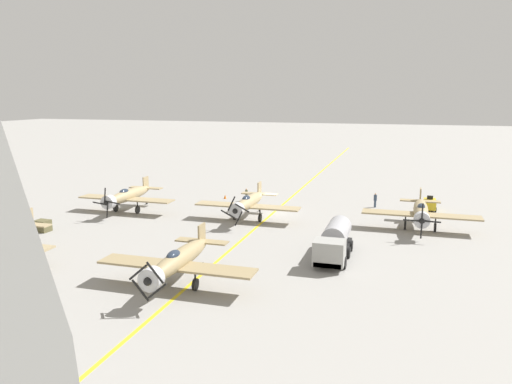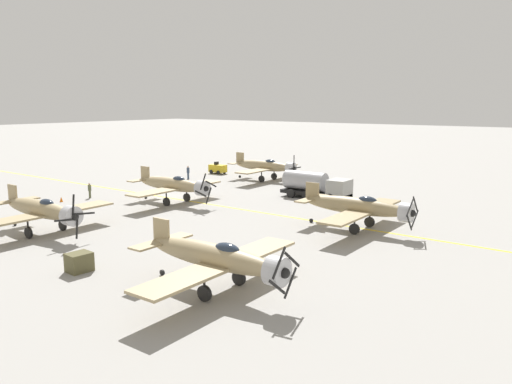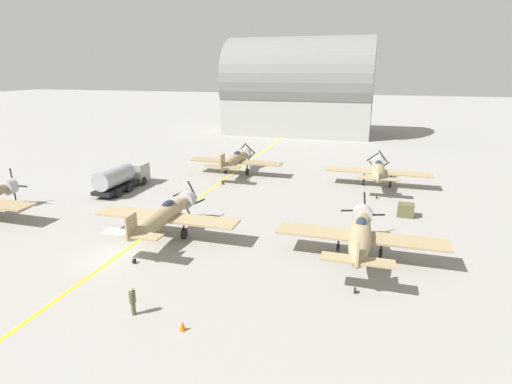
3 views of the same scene
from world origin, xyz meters
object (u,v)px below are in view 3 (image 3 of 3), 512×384
airplane_far_center (235,160)px  traffic_cone (182,326)px  airplane_far_right (378,170)px  hangar (300,91)px  ground_crew_inspecting (133,300)px  airplane_mid_center (164,215)px  airplane_mid_right (360,234)px  supply_crate_by_tanker (406,210)px  fuel_tanker (122,177)px

airplane_far_center → traffic_cone: airplane_far_center is taller
airplane_far_right → hangar: bearing=104.1°
ground_crew_inspecting → hangar: 69.20m
airplane_mid_center → ground_crew_inspecting: airplane_mid_center is taller
airplane_far_center → airplane_mid_right: (16.42, -20.28, 0.00)m
ground_crew_inspecting → supply_crate_by_tanker: size_ratio=1.16×
hangar → supply_crate_by_tanker: bearing=-68.3°
fuel_tanker → traffic_cone: 27.92m
airplane_far_right → ground_crew_inspecting: airplane_far_right is taller
airplane_far_right → airplane_mid_center: 26.07m
airplane_mid_center → traffic_cone: airplane_mid_center is taller
airplane_far_right → traffic_cone: bearing=-116.6°
airplane_mid_center → supply_crate_by_tanker: (19.05, 10.87, -1.40)m
airplane_mid_right → fuel_tanker: (-26.55, 10.39, -0.50)m
airplane_far_right → airplane_far_center: size_ratio=1.00×
airplane_mid_right → fuel_tanker: airplane_mid_right is taller
hangar → airplane_mid_right: bearing=-75.4°
airplane_far_center → airplane_mid_right: size_ratio=1.00×
traffic_cone → airplane_far_right: bearing=72.4°
airplane_far_right → ground_crew_inspecting: (-13.00, -30.22, -1.09)m
airplane_mid_center → supply_crate_by_tanker: 21.98m
airplane_far_center → ground_crew_inspecting: 31.03m
airplane_mid_center → fuel_tanker: bearing=121.8°
fuel_tanker → ground_crew_inspecting: bearing=-54.6°
airplane_far_center → supply_crate_by_tanker: size_ratio=8.23×
hangar → airplane_mid_center: bearing=-90.0°
airplane_far_center → fuel_tanker: size_ratio=1.50×
airplane_mid_center → ground_crew_inspecting: (3.44, -9.99, -1.09)m
airplane_far_right → ground_crew_inspecting: size_ratio=7.09×
airplane_mid_center → hangar: size_ratio=0.40×
supply_crate_by_tanker → hangar: size_ratio=0.05×
airplane_far_center → supply_crate_by_tanker: bearing=-36.7°
airplane_far_right → hangar: hangar is taller
airplane_far_right → traffic_cone: airplane_far_right is taller
airplane_far_center → hangar: size_ratio=0.40×
fuel_tanker → ground_crew_inspecting: (14.74, -20.77, -0.59)m
airplane_mid_right → airplane_mid_center: bearing=172.6°
airplane_far_center → airplane_mid_center: (1.17, -20.68, 0.00)m
fuel_tanker → airplane_far_center: bearing=44.3°
airplane_mid_center → fuel_tanker: airplane_mid_center is taller
fuel_tanker → ground_crew_inspecting: 25.48m
traffic_cone → airplane_mid_right: bearing=51.9°
airplane_far_center → traffic_cone: size_ratio=21.82×
airplane_far_center → hangar: (1.22, 38.00, 6.73)m
airplane_mid_center → fuel_tanker: 15.63m
airplane_far_center → hangar: bearing=77.3°
supply_crate_by_tanker → hangar: (-19.01, 47.82, 8.13)m
airplane_mid_right → fuel_tanker: size_ratio=1.50×
airplane_far_right → airplane_far_center: bearing=169.6°
hangar → airplane_far_center: bearing=-91.8°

